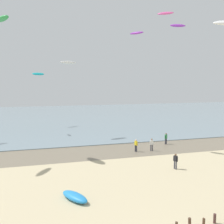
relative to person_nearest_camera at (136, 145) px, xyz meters
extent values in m
cube|color=#7A6D59|center=(-5.49, 1.22, -0.91)|extent=(120.00, 7.54, 0.01)
cube|color=gray|center=(-5.49, 39.99, -0.87)|extent=(160.00, 70.00, 0.10)
cylinder|color=#483225|center=(-3.75, -19.14, -0.57)|extent=(0.21, 0.21, 0.71)
cylinder|color=#4C3424|center=(-2.73, -19.18, -0.64)|extent=(0.19, 0.19, 0.56)
cylinder|color=#4A2F2C|center=(-1.80, -19.04, -0.59)|extent=(0.20, 0.21, 0.67)
cylinder|color=#383842|center=(0.04, -0.10, -0.48)|extent=(0.16, 0.16, 0.88)
cylinder|color=#383842|center=(-0.04, 0.10, -0.48)|extent=(0.16, 0.16, 0.88)
cube|color=yellow|center=(0.00, 0.00, 0.26)|extent=(0.35, 0.42, 0.60)
sphere|color=beige|center=(0.00, 0.00, 0.68)|extent=(0.22, 0.22, 0.22)
cylinder|color=yellow|center=(0.10, -0.22, 0.21)|extent=(0.09, 0.09, 0.52)
cylinder|color=yellow|center=(-0.10, 0.22, 0.21)|extent=(0.09, 0.09, 0.52)
cylinder|color=#383842|center=(6.08, 2.97, -0.48)|extent=(0.16, 0.16, 0.88)
cylinder|color=#383842|center=(5.88, 2.89, -0.48)|extent=(0.16, 0.16, 0.88)
cube|color=#338C4C|center=(5.98, 2.93, 0.26)|extent=(0.42, 0.34, 0.60)
sphere|color=brown|center=(5.98, 2.93, 0.68)|extent=(0.22, 0.22, 0.22)
cylinder|color=#338C4C|center=(6.20, 3.02, 0.21)|extent=(0.09, 0.09, 0.52)
cylinder|color=#338C4C|center=(5.76, 2.84, 0.21)|extent=(0.09, 0.09, 0.52)
cylinder|color=#4C4C56|center=(2.33, -0.19, -0.48)|extent=(0.16, 0.16, 0.88)
cylinder|color=#4C4C56|center=(2.11, -0.15, -0.48)|extent=(0.16, 0.16, 0.88)
cube|color=white|center=(2.22, -0.17, 0.26)|extent=(0.40, 0.28, 0.60)
sphere|color=brown|center=(2.22, -0.17, 0.68)|extent=(0.22, 0.22, 0.22)
cylinder|color=white|center=(2.45, -0.22, 0.21)|extent=(0.09, 0.09, 0.52)
cylinder|color=white|center=(1.98, -0.13, 0.21)|extent=(0.09, 0.09, 0.52)
cylinder|color=#4C4C56|center=(1.44, -8.23, -0.48)|extent=(0.16, 0.16, 0.88)
cylinder|color=#4C4C56|center=(1.34, -8.04, -0.48)|extent=(0.16, 0.16, 0.88)
cube|color=black|center=(1.39, -8.14, 0.26)|extent=(0.36, 0.42, 0.60)
sphere|color=brown|center=(1.39, -8.14, 0.68)|extent=(0.22, 0.22, 0.22)
cylinder|color=black|center=(1.50, -8.35, 0.21)|extent=(0.09, 0.09, 0.52)
cylinder|color=black|center=(1.28, -7.92, 0.21)|extent=(0.09, 0.09, 0.52)
ellipsoid|color=#2384D1|center=(-10.18, -12.91, -0.63)|extent=(2.30, 3.07, 0.58)
ellipsoid|color=green|center=(-16.42, 2.92, 16.11)|extent=(2.35, 3.70, 0.77)
ellipsoid|color=#19B2B7|center=(-11.94, 25.97, 10.16)|extent=(3.00, 2.27, 0.76)
ellipsoid|color=white|center=(-7.31, 12.50, 11.65)|extent=(3.16, 1.87, 0.78)
ellipsoid|color=#E54C99|center=(6.26, 4.47, 18.67)|extent=(2.49, 2.10, 0.64)
ellipsoid|color=purple|center=(14.89, 16.05, 19.62)|extent=(3.35, 1.72, 0.92)
ellipsoid|color=purple|center=(0.51, 1.45, 15.00)|extent=(1.86, 2.13, 0.48)
camera|label=1|loc=(-13.11, -33.60, 8.38)|focal=43.65mm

